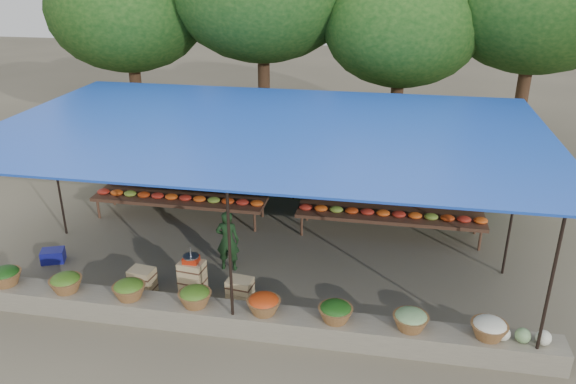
% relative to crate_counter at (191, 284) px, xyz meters
% --- Properties ---
extents(ground, '(60.00, 60.00, 0.00)m').
position_rel_crate_counter_xyz_m(ground, '(1.05, 1.99, -0.31)').
color(ground, brown).
rests_on(ground, ground).
extents(stone_curb, '(10.60, 0.55, 0.40)m').
position_rel_crate_counter_xyz_m(stone_curb, '(1.05, -0.76, -0.11)').
color(stone_curb, '#6E6758').
rests_on(stone_curb, ground).
extents(stall_canopy, '(10.80, 6.60, 2.82)m').
position_rel_crate_counter_xyz_m(stall_canopy, '(1.05, 2.05, 2.37)').
color(stall_canopy, black).
rests_on(stall_canopy, ground).
extents(produce_baskets, '(8.98, 0.58, 0.34)m').
position_rel_crate_counter_xyz_m(produce_baskets, '(0.95, -0.76, 0.25)').
color(produce_baskets, brown).
rests_on(produce_baskets, stone_curb).
extents(netting_backdrop, '(10.60, 0.06, 2.50)m').
position_rel_crate_counter_xyz_m(netting_backdrop, '(1.05, 5.14, 0.94)').
color(netting_backdrop, '#1A4B23').
rests_on(netting_backdrop, ground).
extents(tree_row, '(16.51, 5.50, 7.12)m').
position_rel_crate_counter_xyz_m(tree_row, '(1.55, 8.08, 4.39)').
color(tree_row, '#321F12').
rests_on(tree_row, ground).
extents(fruit_table_left, '(4.21, 0.95, 0.93)m').
position_rel_crate_counter_xyz_m(fruit_table_left, '(-1.44, 3.34, 0.30)').
color(fruit_table_left, '#492E1D').
rests_on(fruit_table_left, ground).
extents(fruit_table_right, '(4.21, 0.95, 0.93)m').
position_rel_crate_counter_xyz_m(fruit_table_right, '(3.56, 3.34, 0.30)').
color(fruit_table_right, '#492E1D').
rests_on(fruit_table_right, ground).
extents(crate_counter, '(2.39, 0.39, 0.77)m').
position_rel_crate_counter_xyz_m(crate_counter, '(0.00, 0.00, 0.00)').
color(crate_counter, tan).
rests_on(crate_counter, ground).
extents(weighing_scale, '(0.29, 0.29, 0.31)m').
position_rel_crate_counter_xyz_m(weighing_scale, '(0.03, 0.00, 0.53)').
color(weighing_scale, red).
rests_on(weighing_scale, crate_counter).
extents(vendor_seated, '(0.49, 0.34, 1.29)m').
position_rel_crate_counter_xyz_m(vendor_seated, '(0.38, 1.16, 0.34)').
color(vendor_seated, '#19381A').
rests_on(vendor_seated, ground).
extents(customer_left, '(0.83, 0.71, 1.48)m').
position_rel_crate_counter_xyz_m(customer_left, '(-3.00, 4.21, 0.43)').
color(customer_left, slate).
rests_on(customer_left, ground).
extents(customer_mid, '(1.18, 0.83, 1.66)m').
position_rel_crate_counter_xyz_m(customer_mid, '(1.59, 4.21, 0.52)').
color(customer_mid, slate).
rests_on(customer_mid, ground).
extents(customer_right, '(1.06, 0.95, 1.73)m').
position_rel_crate_counter_xyz_m(customer_right, '(4.26, 4.13, 0.56)').
color(customer_right, slate).
rests_on(customer_right, ground).
extents(blue_crate_back, '(0.54, 0.47, 0.27)m').
position_rel_crate_counter_xyz_m(blue_crate_back, '(-3.31, 0.76, -0.17)').
color(blue_crate_back, navy).
rests_on(blue_crate_back, ground).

